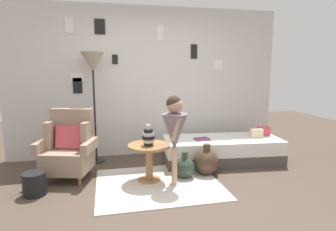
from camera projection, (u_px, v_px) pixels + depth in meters
The scene contains 15 objects.
ground_plane at pixel (173, 199), 3.40m from camera, with size 12.00×12.00×0.00m, color #4C3D33.
gallery_wall at pixel (147, 82), 5.06m from camera, with size 4.80×0.12×2.60m.
rug at pixel (158, 184), 3.83m from camera, with size 1.64×1.39×0.01m, color silver.
armchair at pixel (69, 147), 4.02m from camera, with size 0.86×0.73×0.97m.
daybed at pixel (222, 150), 4.73m from camera, with size 1.96×0.96×0.40m.
pillow_head at pixel (264, 131), 4.89m from camera, with size 0.20×0.12×0.15m, color #D64C56.
pillow_mid at pixel (256, 133), 4.75m from camera, with size 0.19×0.12×0.15m, color beige.
side_table at pixel (149, 155), 3.89m from camera, with size 0.58×0.58×0.51m.
vase_striped at pixel (148, 137), 3.80m from camera, with size 0.17×0.17×0.28m.
floor_lamp at pixel (93, 67), 4.51m from camera, with size 0.37×0.37×1.80m.
person_child at pixel (174, 128), 3.70m from camera, with size 0.34×0.34×1.20m.
book_on_daybed at pixel (202, 139), 4.58m from camera, with size 0.22×0.16×0.03m, color #703969.
demijohn_near at pixel (185, 167), 4.03m from camera, with size 0.29×0.29×0.38m.
demijohn_far at pixel (206, 162), 4.16m from camera, with size 0.37×0.37×0.45m.
magazine_basket at pixel (34, 184), 3.49m from camera, with size 0.28×0.28×0.28m, color black.
Camera 1 is at (-0.75, -3.10, 1.54)m, focal length 30.42 mm.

